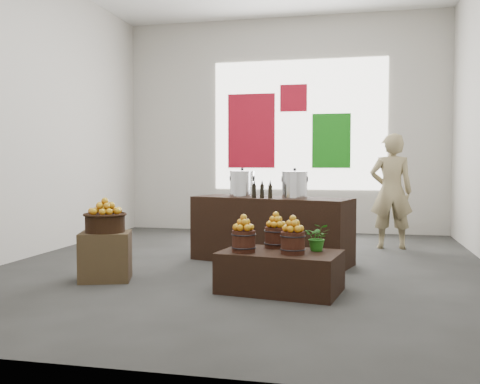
% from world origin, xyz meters
% --- Properties ---
extents(ground, '(7.00, 7.00, 0.00)m').
position_xyz_m(ground, '(0.00, 0.00, 0.00)').
color(ground, '#323230').
rests_on(ground, ground).
extents(back_wall, '(6.00, 0.04, 4.00)m').
position_xyz_m(back_wall, '(0.00, 3.50, 2.00)').
color(back_wall, '#B9B5AB').
rests_on(back_wall, ground).
extents(back_opening, '(3.20, 0.02, 2.40)m').
position_xyz_m(back_opening, '(0.30, 3.48, 2.00)').
color(back_opening, white).
rests_on(back_opening, back_wall).
extents(deco_red_left, '(0.90, 0.04, 1.40)m').
position_xyz_m(deco_red_left, '(-0.60, 3.47, 1.90)').
color(deco_red_left, maroon).
rests_on(deco_red_left, back_wall).
extents(deco_green_right, '(0.70, 0.04, 1.00)m').
position_xyz_m(deco_green_right, '(0.90, 3.47, 1.70)').
color(deco_green_right, '#157512').
rests_on(deco_green_right, back_wall).
extents(deco_red_upper, '(0.50, 0.04, 0.50)m').
position_xyz_m(deco_red_upper, '(0.20, 3.47, 2.50)').
color(deco_red_upper, maroon).
rests_on(deco_red_upper, back_wall).
extents(crate, '(0.64, 0.58, 0.53)m').
position_xyz_m(crate, '(-1.31, -1.17, 0.27)').
color(crate, '#4F4125').
rests_on(crate, ground).
extents(wicker_basket, '(0.43, 0.43, 0.19)m').
position_xyz_m(wicker_basket, '(-1.31, -1.17, 0.63)').
color(wicker_basket, black).
rests_on(wicker_basket, crate).
extents(apples_in_basket, '(0.33, 0.33, 0.18)m').
position_xyz_m(apples_in_basket, '(-1.31, -1.17, 0.81)').
color(apples_in_basket, '#940604').
rests_on(apples_in_basket, wicker_basket).
extents(display_table, '(1.26, 0.89, 0.40)m').
position_xyz_m(display_table, '(0.63, -1.27, 0.20)').
color(display_table, black).
rests_on(display_table, ground).
extents(apple_bucket_front_left, '(0.23, 0.23, 0.21)m').
position_xyz_m(apple_bucket_front_left, '(0.28, -1.38, 0.51)').
color(apple_bucket_front_left, '#3B1A10').
rests_on(apple_bucket_front_left, display_table).
extents(apples_in_bucket_front_left, '(0.17, 0.17, 0.16)m').
position_xyz_m(apples_in_bucket_front_left, '(0.28, -1.38, 0.70)').
color(apples_in_bucket_front_left, '#940604').
rests_on(apples_in_bucket_front_left, apple_bucket_front_left).
extents(apple_bucket_front_right, '(0.23, 0.23, 0.21)m').
position_xyz_m(apple_bucket_front_right, '(0.77, -1.38, 0.51)').
color(apple_bucket_front_right, '#3B1A10').
rests_on(apple_bucket_front_right, display_table).
extents(apples_in_bucket_front_right, '(0.17, 0.17, 0.16)m').
position_xyz_m(apples_in_bucket_front_right, '(0.77, -1.38, 0.70)').
color(apples_in_bucket_front_right, '#940604').
rests_on(apples_in_bucket_front_right, apple_bucket_front_right).
extents(apple_bucket_rear, '(0.23, 0.23, 0.21)m').
position_xyz_m(apple_bucket_rear, '(0.55, -1.04, 0.51)').
color(apple_bucket_rear, '#3B1A10').
rests_on(apple_bucket_rear, display_table).
extents(apples_in_bucket_rear, '(0.17, 0.17, 0.16)m').
position_xyz_m(apples_in_bucket_rear, '(0.55, -1.04, 0.70)').
color(apples_in_bucket_rear, '#940604').
rests_on(apples_in_bucket_rear, apple_bucket_rear).
extents(herb_garnish_right, '(0.26, 0.22, 0.28)m').
position_xyz_m(herb_garnish_right, '(0.99, -1.16, 0.54)').
color(herb_garnish_right, '#1C5F14').
rests_on(herb_garnish_right, display_table).
extents(herb_garnish_left, '(0.17, 0.15, 0.26)m').
position_xyz_m(herb_garnish_left, '(0.20, -1.07, 0.53)').
color(herb_garnish_left, '#1C5F14').
rests_on(herb_garnish_left, display_table).
extents(counter, '(2.16, 1.19, 0.84)m').
position_xyz_m(counter, '(0.29, 0.30, 0.42)').
color(counter, black).
rests_on(counter, ground).
extents(stock_pot_left, '(0.32, 0.32, 0.32)m').
position_xyz_m(stock_pot_left, '(-0.12, 0.41, 1.00)').
color(stock_pot_left, silver).
rests_on(stock_pot_left, counter).
extents(stock_pot_center, '(0.32, 0.32, 0.32)m').
position_xyz_m(stock_pot_center, '(0.60, 0.21, 1.00)').
color(stock_pot_center, silver).
rests_on(stock_pot_center, counter).
extents(oil_cruets, '(0.23, 0.12, 0.23)m').
position_xyz_m(oil_cruets, '(0.23, 0.10, 0.96)').
color(oil_cruets, black).
rests_on(oil_cruets, counter).
extents(shopper, '(0.66, 0.46, 1.73)m').
position_xyz_m(shopper, '(1.87, 1.79, 0.86)').
color(shopper, '#8C7D56').
rests_on(shopper, ground).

